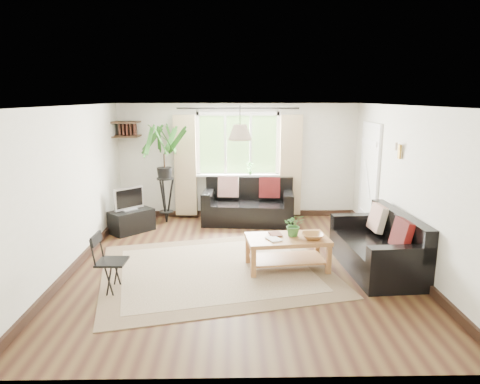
{
  "coord_description": "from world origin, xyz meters",
  "views": [
    {
      "loc": [
        -0.12,
        -6.21,
        2.52
      ],
      "look_at": [
        0.0,
        0.4,
        1.05
      ],
      "focal_mm": 32.0,
      "sensor_mm": 36.0,
      "label": 1
    }
  ],
  "objects_px": {
    "coffee_table": "(287,253)",
    "tv_stand": "(132,221)",
    "sofa_right": "(376,243)",
    "palm_stand": "(165,174)",
    "folding_chair": "(112,263)",
    "sofa_back": "(248,202)"
  },
  "relations": [
    {
      "from": "coffee_table",
      "to": "folding_chair",
      "type": "distance_m",
      "value": 2.51
    },
    {
      "from": "folding_chair",
      "to": "sofa_right",
      "type": "bearing_deg",
      "value": -78.48
    },
    {
      "from": "coffee_table",
      "to": "tv_stand",
      "type": "bearing_deg",
      "value": 145.87
    },
    {
      "from": "tv_stand",
      "to": "palm_stand",
      "type": "distance_m",
      "value": 1.16
    },
    {
      "from": "coffee_table",
      "to": "sofa_right",
      "type": "bearing_deg",
      "value": -2.57
    },
    {
      "from": "tv_stand",
      "to": "sofa_right",
      "type": "bearing_deg",
      "value": -70.22
    },
    {
      "from": "sofa_back",
      "to": "sofa_right",
      "type": "distance_m",
      "value": 3.07
    },
    {
      "from": "sofa_back",
      "to": "coffee_table",
      "type": "relative_size",
      "value": 1.51
    },
    {
      "from": "sofa_back",
      "to": "tv_stand",
      "type": "bearing_deg",
      "value": -160.14
    },
    {
      "from": "sofa_back",
      "to": "folding_chair",
      "type": "xyz_separation_m",
      "value": [
        -1.91,
        -3.14,
        -0.03
      ]
    },
    {
      "from": "folding_chair",
      "to": "palm_stand",
      "type": "bearing_deg",
      "value": -2.46
    },
    {
      "from": "sofa_right",
      "to": "tv_stand",
      "type": "bearing_deg",
      "value": -119.42
    },
    {
      "from": "coffee_table",
      "to": "folding_chair",
      "type": "xyz_separation_m",
      "value": [
        -2.4,
        -0.71,
        0.15
      ]
    },
    {
      "from": "sofa_right",
      "to": "tv_stand",
      "type": "xyz_separation_m",
      "value": [
        -4.05,
        1.91,
        -0.2
      ]
    },
    {
      "from": "sofa_right",
      "to": "palm_stand",
      "type": "relative_size",
      "value": 0.87
    },
    {
      "from": "sofa_right",
      "to": "coffee_table",
      "type": "xyz_separation_m",
      "value": [
        -1.31,
        0.06,
        -0.17
      ]
    },
    {
      "from": "tv_stand",
      "to": "folding_chair",
      "type": "bearing_deg",
      "value": -127.4
    },
    {
      "from": "coffee_table",
      "to": "palm_stand",
      "type": "xyz_separation_m",
      "value": [
        -2.17,
        2.49,
        0.76
      ]
    },
    {
      "from": "coffee_table",
      "to": "tv_stand",
      "type": "xyz_separation_m",
      "value": [
        -2.74,
        1.86,
        -0.03
      ]
    },
    {
      "from": "coffee_table",
      "to": "sofa_back",
      "type": "bearing_deg",
      "value": 101.37
    },
    {
      "from": "tv_stand",
      "to": "palm_stand",
      "type": "height_order",
      "value": "palm_stand"
    },
    {
      "from": "coffee_table",
      "to": "tv_stand",
      "type": "relative_size",
      "value": 1.52
    }
  ]
}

